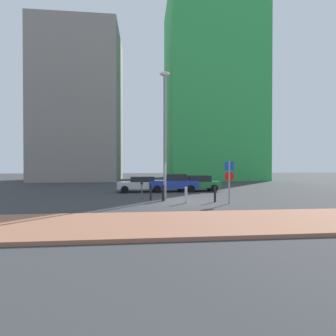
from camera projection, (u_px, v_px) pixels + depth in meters
ground_plane at (185, 202)px, 16.40m from camera, size 120.00×120.00×0.00m
sidewalk_brick at (211, 222)px, 10.12m from camera, size 40.00×4.34×0.14m
parked_car_silver at (141, 184)px, 22.35m from camera, size 4.18×2.24×1.38m
parked_car_blue at (174, 183)px, 22.66m from camera, size 4.38×2.04×1.59m
parked_car_green at (197, 183)px, 23.05m from camera, size 4.20×1.97×1.45m
parking_sign_post at (229, 177)px, 15.52m from camera, size 0.60×0.10×2.63m
parking_meter at (142, 187)px, 17.79m from camera, size 0.18×0.14×1.30m
street_lamp at (165, 127)px, 16.97m from camera, size 0.70×0.36×8.71m
traffic_bollard_near at (151, 192)px, 17.16m from camera, size 0.13×0.13×1.09m
traffic_bollard_mid at (186, 195)px, 15.76m from camera, size 0.17×0.17×1.01m
traffic_bollard_far at (215, 194)px, 16.18m from camera, size 0.14×0.14×1.03m
traffic_bollard_edge at (163, 193)px, 16.61m from camera, size 0.17×0.17×1.07m
building_colorful_midrise at (210, 89)px, 44.19m from camera, size 15.07×14.74×31.51m
building_under_construction at (81, 107)px, 39.74m from camera, size 12.32×11.12×23.37m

